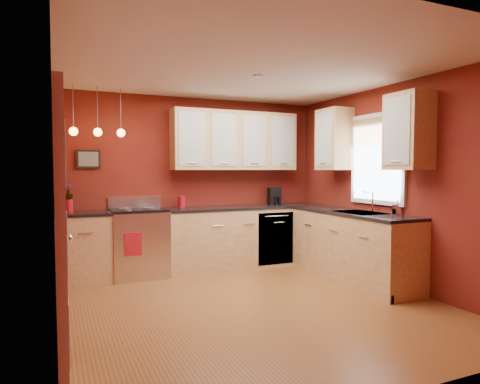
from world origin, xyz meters
name	(u,v)px	position (x,y,z in m)	size (l,w,h in m)	color
floor	(253,305)	(0.00, 0.00, 0.00)	(4.20, 4.20, 0.00)	#99562C
ceiling	(253,68)	(0.00, 0.00, 2.60)	(4.00, 4.20, 0.02)	beige
wall_back	(195,183)	(0.00, 2.10, 1.30)	(4.00, 0.02, 2.60)	maroon
wall_front	(393,201)	(0.00, -2.10, 1.30)	(4.00, 0.02, 2.60)	maroon
wall_left	(54,192)	(-2.00, 0.00, 1.30)	(0.02, 4.20, 2.60)	maroon
wall_right	(394,186)	(2.00, 0.00, 1.30)	(0.02, 4.20, 2.60)	maroon
base_cabinets_back_left	(84,249)	(-1.65, 1.80, 0.45)	(0.70, 0.60, 0.90)	#E4BE7A
base_cabinets_back_right	(246,237)	(0.73, 1.80, 0.45)	(2.54, 0.60, 0.90)	#E4BE7A
base_cabinets_right	(352,247)	(1.70, 0.45, 0.45)	(0.60, 2.10, 0.90)	#E4BE7A
counter_back_left	(83,214)	(-1.65, 1.80, 0.92)	(0.70, 0.62, 0.04)	black
counter_back_right	(246,207)	(0.73, 1.80, 0.92)	(2.54, 0.62, 0.04)	black
counter_right	(352,213)	(1.70, 0.45, 0.92)	(0.62, 2.10, 0.04)	black
gas_range	(139,243)	(-0.92, 1.80, 0.48)	(0.76, 0.64, 1.11)	silver
dishwasher_front	(276,239)	(1.10, 1.51, 0.45)	(0.60, 0.02, 0.80)	silver
sink	(360,214)	(1.70, 0.30, 0.92)	(0.50, 0.70, 0.33)	gray
window	(377,156)	(1.97, 0.30, 1.69)	(0.06, 1.02, 1.22)	white
door_left_wall	(60,243)	(-1.97, -1.20, 1.03)	(0.12, 0.82, 2.05)	white
upper_cabinets_back	(235,141)	(0.60, 1.93, 1.95)	(2.00, 0.35, 0.90)	#E4BE7A
upper_cabinets_right	(367,136)	(1.82, 0.32, 1.95)	(0.35, 1.95, 0.90)	#E4BE7A
wall_picture	(88,159)	(-1.55, 2.08, 1.65)	(0.32, 0.03, 0.26)	black
pendant_lights	(98,132)	(-1.45, 1.75, 2.01)	(0.71, 0.11, 0.66)	gray
red_canister	(182,202)	(-0.25, 1.94, 1.03)	(0.11, 0.11, 0.17)	#AC121F
red_vase	(69,206)	(-1.83, 1.83, 1.03)	(0.11, 0.11, 0.17)	#AC121F
flowers	(68,192)	(-1.83, 1.83, 1.21)	(0.12, 0.12, 0.22)	#AC121F
coffee_maker	(275,196)	(1.30, 1.92, 1.07)	(0.22, 0.21, 0.28)	black
soap_pump	(397,207)	(1.95, -0.11, 1.03)	(0.08, 0.09, 0.19)	silver
dish_towel	(133,244)	(-1.06, 1.47, 0.52)	(0.23, 0.02, 0.31)	#AC121F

